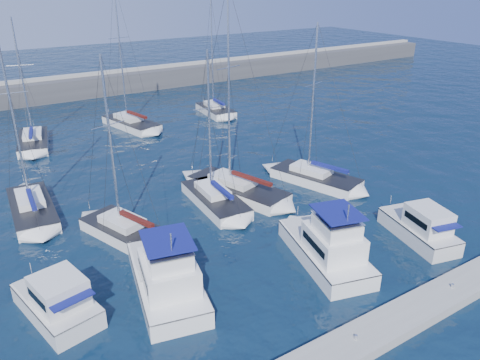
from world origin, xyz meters
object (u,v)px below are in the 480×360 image
sailboat_mid_b (127,231)px  sailboat_back_a (33,141)px  sailboat_mid_c (215,200)px  sailboat_back_c (215,110)px  motor_yacht_port_inner (167,278)px  motor_yacht_stbd_inner (328,248)px  sailboat_back_b (131,123)px  sailboat_mid_a (32,208)px  sailboat_mid_e (315,178)px  motor_yacht_stbd_outer (421,229)px  sailboat_mid_d (237,188)px  motor_yacht_port_outer (58,303)px

sailboat_mid_b → sailboat_back_a: (-1.77, 24.94, -0.00)m
sailboat_mid_c → sailboat_back_c: bearing=64.3°
motor_yacht_port_inner → sailboat_mid_b: size_ratio=0.68×
motor_yacht_stbd_inner → sailboat_mid_c: size_ratio=0.68×
sailboat_mid_b → sailboat_back_a: 25.00m
motor_yacht_port_inner → motor_yacht_stbd_inner: bearing=-2.0°
motor_yacht_port_inner → sailboat_back_b: size_ratio=0.52×
sailboat_mid_a → sailboat_mid_e: sailboat_mid_a is taller
sailboat_back_c → sailboat_back_a: bearing=-173.9°
motor_yacht_stbd_outer → sailboat_mid_c: 16.14m
motor_yacht_port_inner → sailboat_mid_a: bearing=120.4°
sailboat_mid_c → sailboat_back_c: (13.93, 24.18, 0.04)m
motor_yacht_stbd_inner → sailboat_mid_c: bearing=114.9°
sailboat_mid_b → sailboat_back_b: (9.94, 25.58, 0.03)m
sailboat_mid_b → sailboat_mid_c: (8.05, 1.07, -0.01)m
sailboat_mid_e → sailboat_mid_d: bearing=147.8°
motor_yacht_stbd_inner → motor_yacht_port_outer: bearing=-179.4°
sailboat_back_c → sailboat_back_b: bearing=-176.3°
sailboat_back_a → sailboat_back_c: sailboat_back_c is taller
motor_yacht_port_outer → sailboat_back_a: bearing=70.0°
motor_yacht_port_outer → sailboat_mid_d: 18.85m
sailboat_mid_a → sailboat_back_c: size_ratio=1.00×
motor_yacht_port_inner → sailboat_mid_d: (11.00, 9.59, -0.59)m
sailboat_mid_b → sailboat_back_c: (21.98, 25.25, 0.03)m
motor_yacht_port_outer → sailboat_mid_a: sailboat_mid_a is taller
motor_yacht_port_outer → motor_yacht_port_inner: motor_yacht_port_inner is taller
sailboat_mid_b → motor_yacht_stbd_outer: bearing=-52.7°
sailboat_mid_b → sailboat_mid_d: size_ratio=0.77×
sailboat_mid_c → sailboat_back_a: sailboat_back_a is taller
motor_yacht_port_outer → sailboat_back_c: 42.31m
motor_yacht_port_inner → sailboat_back_b: sailboat_back_b is taller
sailboat_back_b → sailboat_mid_b: bearing=-124.2°
motor_yacht_port_inner → sailboat_mid_c: 12.11m
motor_yacht_port_inner → sailboat_mid_c: sailboat_mid_c is taller
motor_yacht_port_outer → motor_yacht_stbd_inner: 16.84m
sailboat_mid_b → sailboat_back_b: sailboat_back_b is taller
motor_yacht_port_outer → motor_yacht_stbd_outer: bearing=-24.9°
motor_yacht_port_inner → sailboat_back_a: sailboat_back_a is taller
sailboat_mid_e → sailboat_back_a: sailboat_mid_e is taller
sailboat_mid_e → sailboat_back_c: bearing=63.3°
motor_yacht_port_outer → sailboat_mid_e: 25.13m
motor_yacht_stbd_outer → sailboat_back_a: sailboat_back_a is taller
motor_yacht_stbd_outer → sailboat_mid_a: sailboat_mid_a is taller
motor_yacht_port_inner → sailboat_back_a: bearing=105.4°
sailboat_mid_d → sailboat_back_c: (11.23, 23.39, 0.00)m
sailboat_mid_e → sailboat_back_a: size_ratio=1.03×
motor_yacht_stbd_outer → sailboat_back_b: size_ratio=0.39×
motor_yacht_stbd_outer → sailboat_back_a: size_ratio=0.48×
sailboat_mid_a → sailboat_mid_b: sailboat_mid_a is taller
motor_yacht_stbd_outer → sailboat_back_a: 41.64m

